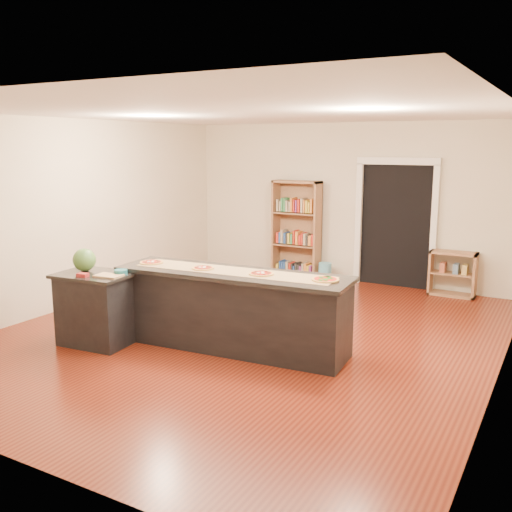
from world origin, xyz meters
The scene contains 16 objects.
room centered at (0.00, 0.00, 1.40)m, with size 6.00×7.00×2.80m.
doorway centered at (0.90, 3.46, 1.20)m, with size 1.40×0.09×2.21m.
kitchen_island centered at (0.08, -0.53, 0.48)m, with size 2.86×0.78×0.94m.
side_counter centered at (-1.45, -1.21, 0.45)m, with size 0.90×0.66×0.89m.
bookshelf centered at (-0.89, 3.29, 0.89)m, with size 0.89×0.32×1.78m, color #946A48.
low_shelf centered at (1.92, 3.29, 0.36)m, with size 0.73×0.31×0.73m, color #946A48.
waste_bin centered at (-0.26, 3.20, 0.17)m, with size 0.23×0.23×0.34m, color #59AAC7.
kraft_paper centered at (0.08, -0.51, 0.95)m, with size 2.49×0.45×0.00m, color olive.
watermelon centered at (-1.64, -1.18, 1.03)m, with size 0.28×0.28×0.28m, color #144214.
cutting_board centered at (-1.17, -1.26, 0.90)m, with size 0.31×0.21×0.02m, color tan.
package_red centered at (-1.43, -1.42, 0.91)m, with size 0.12×0.09×0.04m, color maroon.
package_teal centered at (-1.12, -1.11, 0.92)m, with size 0.16×0.16×0.06m, color #195966.
pizza_a centered at (-1.06, -0.62, 0.96)m, with size 0.29×0.29×0.02m.
pizza_b centered at (-0.29, -0.58, 0.96)m, with size 0.27×0.27×0.02m.
pizza_c centered at (0.46, -0.50, 0.96)m, with size 0.29×0.29×0.02m.
pizza_d centered at (1.22, -0.41, 0.96)m, with size 0.32×0.32×0.02m.
Camera 1 is at (3.55, -6.11, 2.41)m, focal length 40.00 mm.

